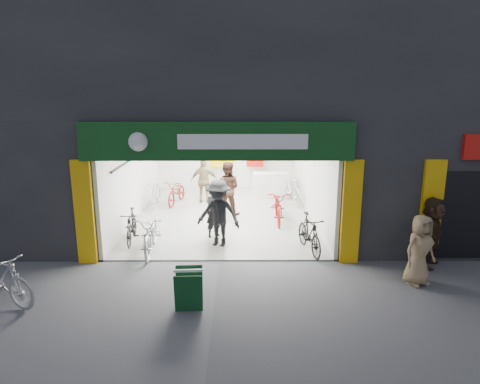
{
  "coord_description": "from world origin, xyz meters",
  "views": [
    {
      "loc": [
        0.48,
        -10.05,
        4.23
      ],
      "look_at": [
        0.55,
        1.5,
        1.44
      ],
      "focal_mm": 32.0,
      "sensor_mm": 36.0,
      "label": 1
    }
  ],
  "objects_px": {
    "bike_left_front": "(151,233)",
    "bike_right_front": "(309,234)",
    "sandwich_board": "(189,289)",
    "parked_bike": "(0,279)",
    "pedestrian_near": "(420,250)"
  },
  "relations": [
    {
      "from": "sandwich_board",
      "to": "parked_bike",
      "type": "bearing_deg",
      "value": 172.58
    },
    {
      "from": "sandwich_board",
      "to": "bike_right_front",
      "type": "bearing_deg",
      "value": 43.42
    },
    {
      "from": "bike_left_front",
      "to": "sandwich_board",
      "type": "bearing_deg",
      "value": -70.27
    },
    {
      "from": "bike_left_front",
      "to": "pedestrian_near",
      "type": "xyz_separation_m",
      "value": [
        6.27,
        -1.93,
        0.27
      ]
    },
    {
      "from": "bike_right_front",
      "to": "parked_bike",
      "type": "height_order",
      "value": "parked_bike"
    },
    {
      "from": "bike_right_front",
      "to": "sandwich_board",
      "type": "relative_size",
      "value": 2.08
    },
    {
      "from": "parked_bike",
      "to": "sandwich_board",
      "type": "bearing_deg",
      "value": -69.2
    },
    {
      "from": "bike_right_front",
      "to": "bike_left_front",
      "type": "bearing_deg",
      "value": 169.65
    },
    {
      "from": "bike_left_front",
      "to": "bike_right_front",
      "type": "xyz_separation_m",
      "value": [
        4.17,
        -0.04,
        -0.01
      ]
    },
    {
      "from": "bike_right_front",
      "to": "sandwich_board",
      "type": "bearing_deg",
      "value": -142.92
    },
    {
      "from": "bike_left_front",
      "to": "bike_right_front",
      "type": "bearing_deg",
      "value": -4.17
    },
    {
      "from": "bike_left_front",
      "to": "pedestrian_near",
      "type": "height_order",
      "value": "pedestrian_near"
    },
    {
      "from": "bike_right_front",
      "to": "parked_bike",
      "type": "relative_size",
      "value": 0.93
    },
    {
      "from": "pedestrian_near",
      "to": "parked_bike",
      "type": "bearing_deg",
      "value": 162.01
    },
    {
      "from": "parked_bike",
      "to": "sandwich_board",
      "type": "relative_size",
      "value": 2.23
    }
  ]
}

